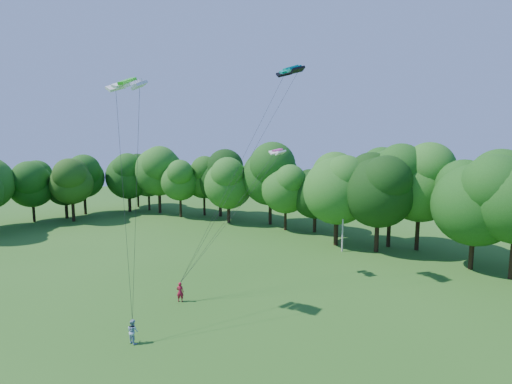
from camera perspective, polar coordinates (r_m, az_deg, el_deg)
The scene contains 10 objects.
ground at distance 26.08m, azimuth -23.59°, elevation -23.19°, with size 160.00×160.00×0.00m, color #275C19.
utility_pole at distance 47.19m, azimuth 12.33°, elevation -3.35°, with size 1.60×0.53×8.21m.
kite_flyer_left at distance 33.72m, azimuth -10.79°, elevation -13.84°, with size 0.60×0.39×1.63m, color #A6152E.
kite_flyer_right at distance 28.30m, azimuth -17.19°, elevation -18.48°, with size 0.78×0.60×1.59m, color #9CB9D8.
kite_teal at distance 36.18m, azimuth 4.97°, elevation 17.27°, with size 3.17×2.38×0.56m.
kite_green at distance 30.20m, azimuth -17.93°, elevation 14.84°, with size 3.11×1.76×0.64m.
kite_pink at distance 36.93m, azimuth 3.08°, elevation 6.00°, with size 2.03×1.55×0.30m.
tree_back_west at distance 68.23m, azimuth -7.46°, elevation 2.05°, with size 7.13×7.13×10.37m.
tree_back_center at distance 47.50m, azimuth 17.15°, elevation 1.29°, with size 8.91×8.91×12.96m.
tree_flank_west at distance 68.83m, azimuth -24.87°, elevation 1.41°, with size 7.08×7.08×10.29m.
Camera 1 is at (20.28, -9.83, 13.13)m, focal length 28.00 mm.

